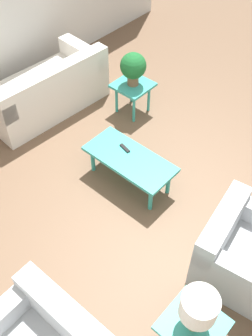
{
  "coord_description": "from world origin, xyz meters",
  "views": [
    {
      "loc": [
        -1.75,
        2.5,
        3.68
      ],
      "look_at": [
        0.17,
        0.35,
        0.55
      ],
      "focal_mm": 42.0,
      "sensor_mm": 36.0,
      "label": 1
    }
  ],
  "objects_px": {
    "side_table_plant": "(133,89)",
    "potted_plant": "(133,67)",
    "coffee_table": "(130,161)",
    "side_table_lamp": "(192,328)",
    "sofa": "(45,91)",
    "armchair": "(245,254)",
    "table_lamp": "(199,309)"
  },
  "relations": [
    {
      "from": "side_table_plant",
      "to": "side_table_lamp",
      "type": "height_order",
      "value": "same"
    },
    {
      "from": "table_lamp",
      "to": "sofa",
      "type": "bearing_deg",
      "value": -21.63
    },
    {
      "from": "coffee_table",
      "to": "side_table_lamp",
      "type": "xyz_separation_m",
      "value": [
        -1.68,
        1.12,
        0.04
      ]
    },
    {
      "from": "armchair",
      "to": "potted_plant",
      "type": "height_order",
      "value": "potted_plant"
    },
    {
      "from": "sofa",
      "to": "coffee_table",
      "type": "relative_size",
      "value": 1.65
    },
    {
      "from": "coffee_table",
      "to": "side_table_lamp",
      "type": "relative_size",
      "value": 2.24
    },
    {
      "from": "coffee_table",
      "to": "potted_plant",
      "type": "height_order",
      "value": "potted_plant"
    },
    {
      "from": "sofa",
      "to": "side_table_lamp",
      "type": "relative_size",
      "value": 3.71
    },
    {
      "from": "side_table_plant",
      "to": "table_lamp",
      "type": "relative_size",
      "value": 1.08
    },
    {
      "from": "sofa",
      "to": "table_lamp",
      "type": "distance_m",
      "value": 3.82
    },
    {
      "from": "coffee_table",
      "to": "side_table_plant",
      "type": "xyz_separation_m",
      "value": [
        0.86,
        -1.05,
        0.04
      ]
    },
    {
      "from": "armchair",
      "to": "table_lamp",
      "type": "height_order",
      "value": "table_lamp"
    },
    {
      "from": "potted_plant",
      "to": "table_lamp",
      "type": "xyz_separation_m",
      "value": [
        -2.54,
        2.17,
        0.03
      ]
    },
    {
      "from": "armchair",
      "to": "coffee_table",
      "type": "xyz_separation_m",
      "value": [
        1.63,
        -0.16,
        0.06
      ]
    },
    {
      "from": "sofa",
      "to": "armchair",
      "type": "xyz_separation_m",
      "value": [
        -3.48,
        0.43,
        -0.01
      ]
    },
    {
      "from": "sofa",
      "to": "table_lamp",
      "type": "height_order",
      "value": "table_lamp"
    },
    {
      "from": "side_table_plant",
      "to": "side_table_lamp",
      "type": "xyz_separation_m",
      "value": [
        -2.54,
        2.17,
        0.0
      ]
    },
    {
      "from": "armchair",
      "to": "side_table_lamp",
      "type": "relative_size",
      "value": 2.05
    },
    {
      "from": "potted_plant",
      "to": "side_table_plant",
      "type": "bearing_deg",
      "value": 0.0
    },
    {
      "from": "sofa",
      "to": "side_table_plant",
      "type": "bearing_deg",
      "value": 131.9
    },
    {
      "from": "armchair",
      "to": "side_table_lamp",
      "type": "distance_m",
      "value": 0.97
    },
    {
      "from": "table_lamp",
      "to": "side_table_plant",
      "type": "bearing_deg",
      "value": -40.59
    },
    {
      "from": "side_table_lamp",
      "to": "potted_plant",
      "type": "distance_m",
      "value": 3.36
    },
    {
      "from": "coffee_table",
      "to": "table_lamp",
      "type": "bearing_deg",
      "value": 146.13
    },
    {
      "from": "side_table_lamp",
      "to": "potted_plant",
      "type": "height_order",
      "value": "potted_plant"
    },
    {
      "from": "sofa",
      "to": "potted_plant",
      "type": "relative_size",
      "value": 3.86
    },
    {
      "from": "armchair",
      "to": "table_lamp",
      "type": "relative_size",
      "value": 2.2
    },
    {
      "from": "side_table_lamp",
      "to": "side_table_plant",
      "type": "bearing_deg",
      "value": -40.59
    },
    {
      "from": "side_table_lamp",
      "to": "table_lamp",
      "type": "xyz_separation_m",
      "value": [
        0.0,
        -0.0,
        0.38
      ]
    },
    {
      "from": "side_table_plant",
      "to": "potted_plant",
      "type": "xyz_separation_m",
      "value": [
        -0.0,
        0.0,
        0.35
      ]
    },
    {
      "from": "sofa",
      "to": "coffee_table",
      "type": "distance_m",
      "value": 1.87
    },
    {
      "from": "potted_plant",
      "to": "sofa",
      "type": "bearing_deg",
      "value": 38.31
    }
  ]
}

